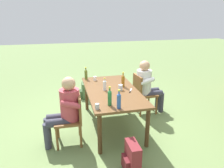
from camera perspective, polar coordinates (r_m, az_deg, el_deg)
The scene contains 17 objects.
ground_plane at distance 4.35m, azimuth -0.00°, elevation -10.82°, with size 24.00×24.00×0.00m, color #6B844C.
dining_table at distance 4.07m, azimuth -0.00°, elevation -2.69°, with size 1.83×0.95×0.74m.
chair_far_left at distance 4.71m, azimuth 8.04°, elevation -2.05°, with size 0.47×0.47×0.87m.
chair_near_right at distance 3.67m, azimuth -10.44°, elevation -8.50°, with size 0.45×0.45×0.87m.
person_in_white_shirt at distance 4.70m, azimuth 9.35°, elevation -0.01°, with size 0.47×0.61×1.18m.
person_in_plaid_shirt at distance 3.60m, azimuth -12.34°, elevation -6.26°, with size 0.47×0.61×1.18m.
bottle_amber at distance 4.20m, azimuth 2.96°, elevation 0.98°, with size 0.06×0.06×0.29m.
bottle_blue at distance 3.25m, azimuth 1.86°, elevation -4.38°, with size 0.06×0.06×0.31m.
bottle_green at distance 3.35m, azimuth -0.63°, elevation -3.55°, with size 0.06×0.06×0.31m.
bottle_olive at distance 4.68m, azimuth -6.96°, elevation 2.64°, with size 0.06×0.06×0.27m.
bottle_clear at distance 4.00m, azimuth -1.97°, elevation -0.25°, with size 0.06×0.06×0.24m.
cup_steel at distance 3.26m, azimuth -3.97°, elevation -6.00°, with size 0.07×0.07×0.09m, color #B2B7BC.
cup_glass at distance 4.03m, azimuth 2.28°, elevation -0.91°, with size 0.08×0.08×0.11m, color silver.
cup_white at distance 4.60m, azimuth -4.57°, elevation 1.49°, with size 0.07×0.07×0.09m, color white.
table_knife at distance 4.00m, azimuth 4.94°, elevation -1.83°, with size 0.22×0.13×0.01m.
backpack_by_near_side at distance 3.15m, azimuth 5.32°, elevation -19.16°, with size 0.33×0.20×0.45m.
backpack_by_far_side at distance 5.59m, azimuth -7.19°, elevation -1.81°, with size 0.29×0.24×0.41m.
Camera 1 is at (3.68, -0.88, 2.15)m, focal length 34.27 mm.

